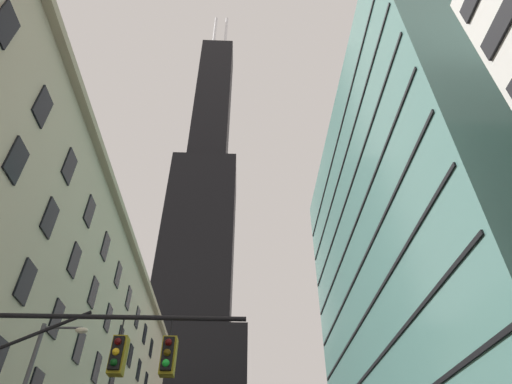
% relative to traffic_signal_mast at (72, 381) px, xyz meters
% --- Properties ---
extents(station_building, '(14.59, 66.47, 26.08)m').
position_rel_traffic_signal_mast_xyz_m(station_building, '(-14.13, 23.17, 7.98)').
color(station_building, '#BCAF93').
rests_on(station_building, ground).
extents(dark_skyscraper, '(27.20, 27.20, 187.47)m').
position_rel_traffic_signal_mast_xyz_m(dark_skyscraper, '(-7.54, 89.00, 48.18)').
color(dark_skyscraper, black).
rests_on(dark_skyscraper, ground).
extents(glass_office_midrise, '(16.56, 37.96, 41.23)m').
position_rel_traffic_signal_mast_xyz_m(glass_office_midrise, '(23.06, 21.19, 15.58)').
color(glass_office_midrise, slate).
rests_on(glass_office_midrise, ground).
extents(traffic_signal_mast, '(7.81, 0.63, 6.90)m').
position_rel_traffic_signal_mast_xyz_m(traffic_signal_mast, '(0.00, 0.00, 0.00)').
color(traffic_signal_mast, black).
rests_on(traffic_signal_mast, sidewalk_left).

